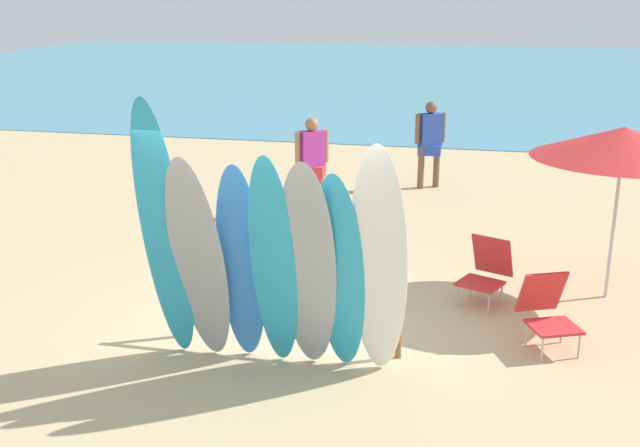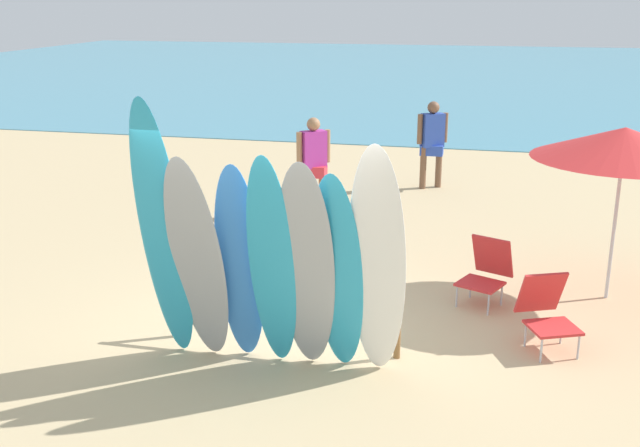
{
  "view_description": "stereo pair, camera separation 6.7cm",
  "coord_description": "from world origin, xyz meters",
  "px_view_note": "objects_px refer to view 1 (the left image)",
  "views": [
    {
      "loc": [
        1.97,
        -7.23,
        3.7
      ],
      "look_at": [
        0.0,
        1.61,
        0.93
      ],
      "focal_mm": 42.23,
      "sensor_mm": 36.0,
      "label": 1
    },
    {
      "loc": [
        2.03,
        -7.22,
        3.7
      ],
      "look_at": [
        0.0,
        1.61,
        0.93
      ],
      "focal_mm": 42.23,
      "sensor_mm": 36.0,
      "label": 2
    }
  ],
  "objects_px": {
    "surfboard_rack": "(288,299)",
    "surfboard_grey_4": "(308,269)",
    "surfboard_grey_1": "(199,262)",
    "surfboard_teal_3": "(274,265)",
    "beachgoer_near_rack": "(430,138)",
    "surfboard_teal_5": "(339,275)",
    "beachgoer_strolling": "(312,159)",
    "surfboard_white_6": "(379,264)",
    "beach_chair_blue": "(487,269)",
    "beach_chair_red": "(547,309)",
    "beach_umbrella": "(623,143)",
    "surfboard_blue_2": "(241,265)",
    "surfboard_teal_0": "(164,234)"
  },
  "relations": [
    {
      "from": "surfboard_white_6",
      "to": "beach_chair_blue",
      "type": "relative_size",
      "value": 3.02
    },
    {
      "from": "beachgoer_strolling",
      "to": "beach_chair_red",
      "type": "xyz_separation_m",
      "value": [
        3.68,
        -4.54,
        -0.54
      ]
    },
    {
      "from": "surfboard_teal_3",
      "to": "surfboard_grey_1",
      "type": "bearing_deg",
      "value": 177.62
    },
    {
      "from": "surfboard_teal_5",
      "to": "surfboard_rack",
      "type": "bearing_deg",
      "value": 148.25
    },
    {
      "from": "surfboard_white_6",
      "to": "surfboard_rack",
      "type": "bearing_deg",
      "value": 153.83
    },
    {
      "from": "beachgoer_near_rack",
      "to": "surfboard_blue_2",
      "type": "bearing_deg",
      "value": 48.89
    },
    {
      "from": "surfboard_teal_3",
      "to": "beachgoer_strolling",
      "type": "xyz_separation_m",
      "value": [
        -0.98,
        5.81,
        -0.2
      ]
    },
    {
      "from": "surfboard_rack",
      "to": "surfboard_blue_2",
      "type": "xyz_separation_m",
      "value": [
        -0.34,
        -0.49,
        0.53
      ]
    },
    {
      "from": "surfboard_rack",
      "to": "surfboard_teal_3",
      "type": "distance_m",
      "value": 0.87
    },
    {
      "from": "surfboard_white_6",
      "to": "beach_chair_blue",
      "type": "distance_m",
      "value": 2.64
    },
    {
      "from": "surfboard_blue_2",
      "to": "beach_umbrella",
      "type": "distance_m",
      "value": 4.87
    },
    {
      "from": "surfboard_teal_0",
      "to": "beachgoer_strolling",
      "type": "xyz_separation_m",
      "value": [
        0.15,
        5.81,
        -0.44
      ]
    },
    {
      "from": "surfboard_teal_3",
      "to": "surfboard_grey_4",
      "type": "bearing_deg",
      "value": 4.1
    },
    {
      "from": "surfboard_grey_4",
      "to": "beach_umbrella",
      "type": "distance_m",
      "value": 4.37
    },
    {
      "from": "surfboard_teal_0",
      "to": "beachgoer_strolling",
      "type": "bearing_deg",
      "value": 90.94
    },
    {
      "from": "surfboard_grey_4",
      "to": "surfboard_white_6",
      "type": "bearing_deg",
      "value": 0.76
    },
    {
      "from": "surfboard_grey_4",
      "to": "surfboard_teal_3",
      "type": "bearing_deg",
      "value": -177.19
    },
    {
      "from": "beachgoer_near_rack",
      "to": "beach_chair_blue",
      "type": "height_order",
      "value": "beachgoer_near_rack"
    },
    {
      "from": "beach_chair_red",
      "to": "surfboard_white_6",
      "type": "bearing_deg",
      "value": -168.2
    },
    {
      "from": "surfboard_rack",
      "to": "surfboard_grey_4",
      "type": "distance_m",
      "value": 0.9
    },
    {
      "from": "beachgoer_near_rack",
      "to": "beach_chair_blue",
      "type": "relative_size",
      "value": 2.06
    },
    {
      "from": "surfboard_rack",
      "to": "beachgoer_near_rack",
      "type": "distance_m",
      "value": 7.53
    },
    {
      "from": "surfboard_grey_4",
      "to": "beachgoer_near_rack",
      "type": "relative_size",
      "value": 1.37
    },
    {
      "from": "surfboard_grey_4",
      "to": "beachgoer_near_rack",
      "type": "distance_m",
      "value": 8.07
    },
    {
      "from": "surfboard_white_6",
      "to": "beachgoer_near_rack",
      "type": "relative_size",
      "value": 1.46
    },
    {
      "from": "beachgoer_strolling",
      "to": "surfboard_teal_3",
      "type": "bearing_deg",
      "value": -120.23
    },
    {
      "from": "beachgoer_near_rack",
      "to": "beachgoer_strolling",
      "type": "height_order",
      "value": "beachgoer_near_rack"
    },
    {
      "from": "surfboard_grey_4",
      "to": "surfboard_white_6",
      "type": "distance_m",
      "value": 0.69
    },
    {
      "from": "surfboard_grey_4",
      "to": "beach_chair_blue",
      "type": "relative_size",
      "value": 2.83
    },
    {
      "from": "surfboard_teal_5",
      "to": "beachgoer_strolling",
      "type": "xyz_separation_m",
      "value": [
        -1.61,
        5.69,
        -0.11
      ]
    },
    {
      "from": "beachgoer_near_rack",
      "to": "surfboard_teal_3",
      "type": "bearing_deg",
      "value": 51.65
    },
    {
      "from": "beach_umbrella",
      "to": "beachgoer_near_rack",
      "type": "bearing_deg",
      "value": 117.22
    },
    {
      "from": "surfboard_grey_1",
      "to": "surfboard_blue_2",
      "type": "height_order",
      "value": "surfboard_grey_1"
    },
    {
      "from": "surfboard_grey_1",
      "to": "beach_chair_red",
      "type": "bearing_deg",
      "value": 25.59
    },
    {
      "from": "surfboard_blue_2",
      "to": "surfboard_white_6",
      "type": "height_order",
      "value": "surfboard_white_6"
    },
    {
      "from": "surfboard_teal_0",
      "to": "beach_chair_red",
      "type": "height_order",
      "value": "surfboard_teal_0"
    },
    {
      "from": "surfboard_grey_1",
      "to": "surfboard_white_6",
      "type": "height_order",
      "value": "surfboard_white_6"
    },
    {
      "from": "surfboard_white_6",
      "to": "surfboard_blue_2",
      "type": "bearing_deg",
      "value": 178.99
    },
    {
      "from": "beachgoer_near_rack",
      "to": "beachgoer_strolling",
      "type": "distance_m",
      "value": 2.93
    },
    {
      "from": "beachgoer_strolling",
      "to": "beach_chair_red",
      "type": "height_order",
      "value": "beachgoer_strolling"
    },
    {
      "from": "surfboard_rack",
      "to": "surfboard_grey_4",
      "type": "height_order",
      "value": "surfboard_grey_4"
    },
    {
      "from": "surfboard_grey_1",
      "to": "surfboard_teal_3",
      "type": "relative_size",
      "value": 0.97
    },
    {
      "from": "surfboard_white_6",
      "to": "beach_umbrella",
      "type": "distance_m",
      "value": 3.84
    },
    {
      "from": "beach_chair_red",
      "to": "beach_chair_blue",
      "type": "relative_size",
      "value": 0.99
    },
    {
      "from": "beach_chair_blue",
      "to": "surfboard_teal_5",
      "type": "bearing_deg",
      "value": -98.13
    },
    {
      "from": "surfboard_white_6",
      "to": "beach_chair_red",
      "type": "distance_m",
      "value": 2.21
    },
    {
      "from": "surfboard_teal_0",
      "to": "surfboard_blue_2",
      "type": "relative_size",
      "value": 1.29
    },
    {
      "from": "surfboard_teal_5",
      "to": "beachgoer_strolling",
      "type": "distance_m",
      "value": 5.92
    },
    {
      "from": "surfboard_grey_4",
      "to": "surfboard_teal_5",
      "type": "relative_size",
      "value": 1.07
    },
    {
      "from": "beach_chair_blue",
      "to": "beach_umbrella",
      "type": "xyz_separation_m",
      "value": [
        1.5,
        0.49,
        1.56
      ]
    }
  ]
}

